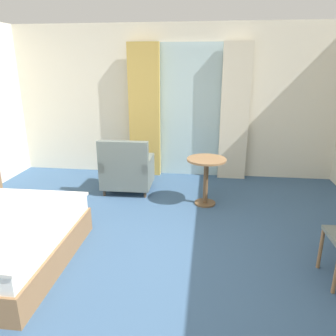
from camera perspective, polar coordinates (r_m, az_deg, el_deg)
name	(u,v)px	position (r m, az deg, el deg)	size (l,w,h in m)	color
ground	(139,267)	(3.55, -5.09, -17.10)	(6.40, 6.58, 0.10)	#38567A
wall_back	(172,102)	(5.94, 0.78, 11.59)	(6.00, 0.12, 2.67)	silver
balcony_glass_door	(189,112)	(5.85, 3.77, 9.89)	(1.15, 0.02, 2.35)	silver
curtain_panel_left	(144,112)	(5.86, -4.20, 9.90)	(0.56, 0.10, 2.35)	tan
curtain_panel_right	(235,113)	(5.76, 11.73, 9.45)	(0.49, 0.10, 2.35)	beige
armchair_by_window	(127,171)	(5.22, -7.27, -0.52)	(0.78, 0.70, 0.89)	slate
round_cafe_table	(206,171)	(4.68, 6.78, -0.61)	(0.56, 0.56, 0.70)	olive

